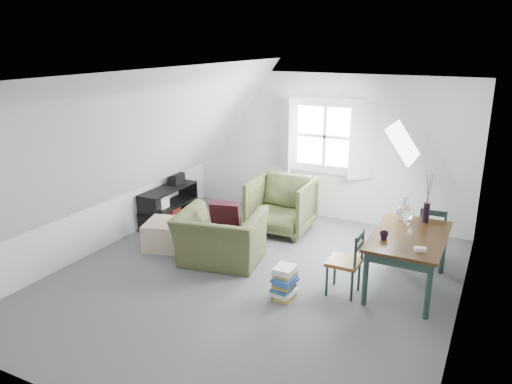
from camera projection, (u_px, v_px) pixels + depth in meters
The scene contains 24 objects.
floor at pixel (252, 280), 6.57m from camera, with size 5.50×5.50×0.00m, color #545359.
ceiling at pixel (252, 87), 5.83m from camera, with size 5.50×5.50×0.00m, color white.
wall_back at pixel (325, 148), 8.54m from camera, with size 5.00×5.00×0.00m, color silver.
wall_front at pixel (89, 281), 3.85m from camera, with size 5.00×5.00×0.00m, color silver.
wall_left at pixel (100, 167), 7.28m from camera, with size 5.50×5.50×0.00m, color silver.
wall_right at pixel (468, 221), 5.12m from camera, with size 5.50×5.50×0.00m, color silver.
slope_left at pixel (150, 137), 6.71m from camera, with size 5.50×5.50×0.00m, color white.
slope_right at pixel (379, 161), 5.38m from camera, with size 5.50×5.50×0.00m, color white.
dormer_window at pixel (324, 137), 8.42m from camera, with size 1.71×0.35×1.30m.
skylight at pixel (403, 142), 6.49m from camera, with size 0.55×0.75×0.04m, color white.
armchair_near at pixel (221, 262), 7.10m from camera, with size 1.14×1.00×0.74m, color #454C2A.
armchair_far at pixel (281, 231), 8.23m from camera, with size 0.96×0.98×0.90m, color #454C2A.
throw_pillow at pixel (225, 215), 7.03m from camera, with size 0.42×0.12×0.42m, color #360E18.
ottoman at pixel (167, 234), 7.53m from camera, with size 0.62×0.62×0.41m, color tan.
dining_table at pixel (409, 242), 6.18m from camera, with size 0.87×1.45×0.72m.
demijohn at pixel (405, 212), 6.56m from camera, with size 0.22×0.22×0.31m.
vase_twigs at pixel (426, 212), 6.53m from camera, with size 0.08×0.09×0.66m.
cup at pixel (384, 240), 6.00m from camera, with size 0.11×0.11×0.10m, color black.
paper_box at pixel (420, 249), 5.68m from camera, with size 0.13×0.09×0.04m, color white.
dining_chair_far at pixel (432, 234), 6.94m from camera, with size 0.39×0.39×0.84m.
dining_chair_near at pixel (347, 261), 6.10m from camera, with size 0.39×0.39×0.83m.
media_shelf at pixel (167, 207), 8.53m from camera, with size 0.40×1.19×0.61m.
electronics_box at pixel (176, 179), 8.65m from camera, with size 0.19×0.27×0.21m, color black.
magazine_stack at pixel (285, 283), 6.05m from camera, with size 0.30×0.36×0.40m.
Camera 1 is at (2.72, -5.27, 3.04)m, focal length 35.00 mm.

